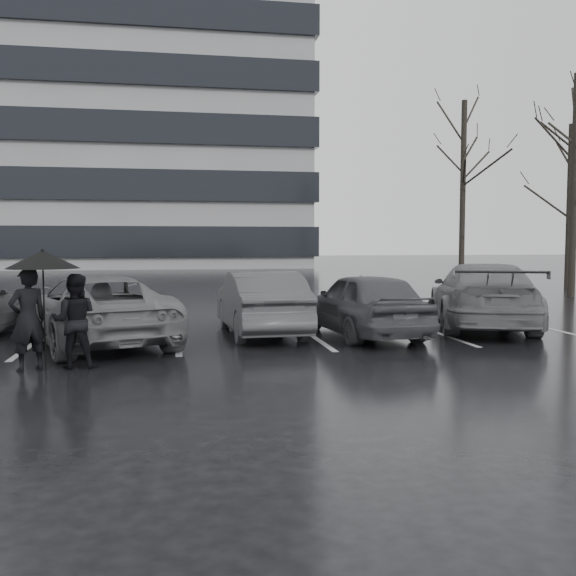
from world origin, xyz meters
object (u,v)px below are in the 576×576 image
(car_main, at_px, (364,304))
(pedestrian_left, at_px, (28,319))
(car_west_b, at_px, (96,310))
(car_west_a, at_px, (261,303))
(pedestrian_right, at_px, (75,321))
(tree_ne, at_px, (570,207))
(tree_east, at_px, (574,186))
(car_east, at_px, (482,295))
(tree_north, at_px, (463,193))

(car_main, bearing_deg, pedestrian_left, 16.46)
(car_west_b, bearing_deg, car_west_a, 173.08)
(car_west_a, bearing_deg, car_main, 159.17)
(pedestrian_right, bearing_deg, tree_ne, -137.47)
(car_main, bearing_deg, pedestrian_right, 18.14)
(pedestrian_right, relative_size, tree_east, 0.19)
(car_west_a, xyz_separation_m, tree_east, (12.44, 7.51, 3.32))
(car_east, relative_size, pedestrian_right, 3.48)
(pedestrian_right, height_order, tree_north, tree_north)
(car_west_a, bearing_deg, car_west_b, 9.84)
(pedestrian_right, xyz_separation_m, tree_ne, (18.32, 14.68, 2.75))
(car_main, height_order, tree_east, tree_east)
(car_east, distance_m, pedestrian_right, 9.19)
(car_east, bearing_deg, tree_ne, -111.48)
(pedestrian_left, height_order, tree_north, tree_north)
(car_west_a, distance_m, pedestrian_right, 4.63)
(car_west_b, xyz_separation_m, tree_north, (14.77, 15.26, 3.58))
(pedestrian_right, relative_size, tree_ne, 0.21)
(pedestrian_left, relative_size, tree_north, 0.19)
(car_west_b, bearing_deg, tree_east, -172.04)
(car_west_a, xyz_separation_m, tree_north, (11.44, 14.51, 3.57))
(car_east, height_order, pedestrian_right, car_east)
(tree_east, xyz_separation_m, tree_north, (-1.00, 7.00, 0.25))
(car_main, relative_size, pedestrian_left, 2.54)
(pedestrian_right, height_order, tree_ne, tree_ne)
(car_west_b, distance_m, pedestrian_right, 2.41)
(car_main, xyz_separation_m, tree_east, (10.32, 8.19, 3.31))
(car_west_b, relative_size, tree_ne, 0.69)
(car_main, relative_size, car_west_b, 0.84)
(car_west_b, height_order, tree_north, tree_north)
(car_east, bearing_deg, car_west_b, 24.90)
(car_west_b, bearing_deg, car_east, 166.16)
(car_main, bearing_deg, tree_east, -147.71)
(car_east, xyz_separation_m, tree_north, (6.24, 14.39, 3.50))
(car_main, distance_m, tree_north, 18.18)
(pedestrian_left, height_order, tree_ne, tree_ne)
(car_east, xyz_separation_m, pedestrian_right, (-8.58, -3.29, -0.01))
(car_main, relative_size, tree_east, 0.51)
(tree_east, height_order, tree_ne, tree_east)
(pedestrian_right, relative_size, tree_north, 0.18)
(car_west_b, height_order, pedestrian_left, pedestrian_left)
(tree_east, relative_size, tree_ne, 1.14)
(car_main, distance_m, car_west_b, 5.45)
(car_west_a, relative_size, car_west_b, 0.85)
(car_west_b, distance_m, pedestrian_left, 2.61)
(pedestrian_right, height_order, tree_east, tree_east)
(car_east, bearing_deg, tree_east, -115.35)
(car_main, xyz_separation_m, car_east, (3.08, 0.80, 0.06))
(car_main, relative_size, tree_ne, 0.58)
(car_west_b, xyz_separation_m, tree_east, (15.77, 8.26, 3.33))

